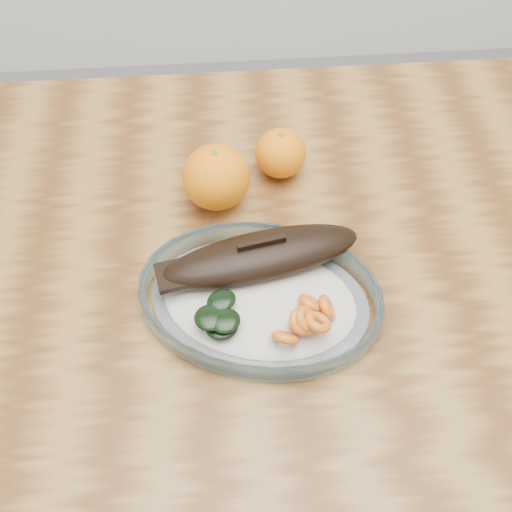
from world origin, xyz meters
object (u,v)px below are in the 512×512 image
object	(u,v)px
plated_meal	(260,294)
orange_left	(216,177)
dining_table	(280,301)
orange_right	(281,153)

from	to	relation	value
plated_meal	orange_left	distance (m)	0.18
dining_table	orange_left	world-z (taller)	orange_left
orange_left	orange_right	xyz separation A→B (m)	(0.09, 0.05, -0.01)
dining_table	orange_right	world-z (taller)	orange_right
dining_table	orange_right	bearing A→B (deg)	85.26
orange_left	orange_right	bearing A→B (deg)	28.56
plated_meal	orange_left	xyz separation A→B (m)	(-0.04, 0.17, 0.03)
plated_meal	dining_table	bearing A→B (deg)	78.12
dining_table	plated_meal	xyz separation A→B (m)	(-0.03, -0.07, 0.12)
dining_table	plated_meal	bearing A→B (deg)	-117.05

